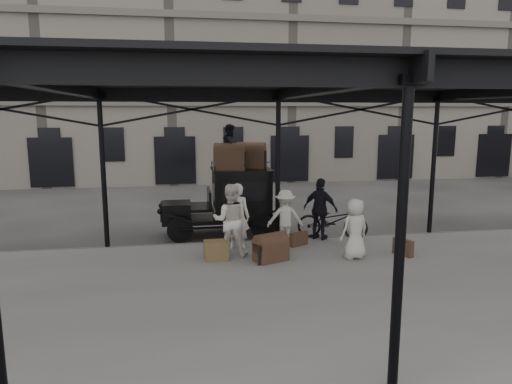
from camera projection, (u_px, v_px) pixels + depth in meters
ground at (293, 265)px, 12.00m from camera, size 120.00×120.00×0.00m
platform at (314, 291)px, 10.04m from camera, size 28.00×8.00×0.15m
canopy at (315, 82)px, 9.54m from camera, size 22.50×9.00×4.74m
building_frontage at (226, 63)px, 28.31m from camera, size 64.00×8.00×14.00m
taxi at (232, 199)px, 14.83m from camera, size 3.65×1.55×2.18m
porter_left at (238, 216)px, 12.75m from camera, size 0.81×0.67×1.89m
porter_midleft at (230, 220)px, 12.17m from camera, size 1.08×0.91×1.96m
porter_centre at (355, 229)px, 11.96m from camera, size 0.89×0.70×1.60m
porter_official at (320, 209)px, 13.76m from camera, size 1.12×1.07×1.87m
porter_right at (285, 217)px, 13.26m from camera, size 1.10×0.71×1.61m
bicycle at (332, 221)px, 13.89m from camera, size 2.25×1.43×1.12m
porter_roof at (231, 147)px, 14.44m from camera, size 0.71×0.81×1.42m
steamer_trunk_roof_near at (230, 159)px, 14.34m from camera, size 1.05×0.76×0.70m
steamer_trunk_roof_far at (251, 157)px, 14.90m from camera, size 1.08×0.84×0.69m
steamer_trunk_platform at (271, 249)px, 11.84m from camera, size 0.97×0.80×0.62m
wicker_hamper at (216, 250)px, 11.94m from camera, size 0.63×0.49×0.50m
suitcase_upright at (403, 247)px, 12.30m from camera, size 0.39×0.61×0.45m
suitcase_flat at (299, 239)px, 13.19m from camera, size 0.60×0.41×0.40m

